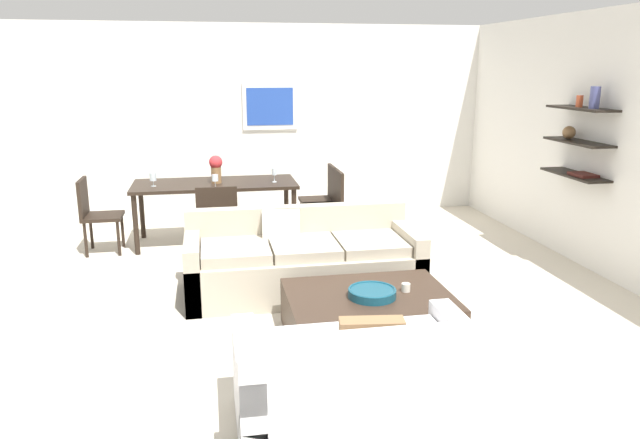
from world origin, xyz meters
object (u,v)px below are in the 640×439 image
sofa_beige (303,263)px  wine_glass_foot (215,178)px  dining_chair_foot (217,219)px  centerpiece_vase (216,168)px  dining_table (215,188)px  loveseat_white (361,385)px  dining_chair_right_far (324,195)px  wine_glass_right_near (274,172)px  coffee_table (368,316)px  candle_jar (406,287)px  dining_chair_left_near (94,211)px  wine_glass_left_near (153,177)px  dining_chair_right_near (330,201)px  decorative_bowl (372,293)px

sofa_beige → wine_glass_foot: 1.80m
dining_chair_foot → centerpiece_vase: bearing=88.6°
dining_chair_foot → dining_table: bearing=90.0°
centerpiece_vase → loveseat_white: bearing=-79.9°
dining_chair_right_far → wine_glass_right_near: size_ratio=5.11×
coffee_table → wine_glass_foot: 2.95m
loveseat_white → wine_glass_foot: (-0.76, 3.85, 0.57)m
sofa_beige → candle_jar: 1.31m
dining_chair_left_near → wine_glass_left_near: size_ratio=5.39×
centerpiece_vase → dining_chair_right_near: bearing=-6.5°
wine_glass_foot → coffee_table: bearing=-66.7°
wine_glass_foot → wine_glass_left_near: size_ratio=0.99×
dining_chair_right_near → wine_glass_right_near: 0.77m
dining_chair_left_near → wine_glass_left_near: (0.67, 0.09, 0.36)m
dining_table → wine_glass_right_near: wine_glass_right_near is taller
loveseat_white → wine_glass_foot: size_ratio=9.06×
coffee_table → centerpiece_vase: centerpiece_vase is taller
coffee_table → dining_chair_foot: size_ratio=1.47×
coffee_table → wine_glass_left_near: wine_glass_left_near is taller
loveseat_white → dining_chair_right_far: bearing=81.9°
wine_glass_right_near → centerpiece_vase: 0.70m
decorative_bowl → dining_chair_right_far: dining_chair_right_far is taller
decorative_bowl → candle_jar: bearing=13.0°
decorative_bowl → dining_chair_foot: (-1.14, 2.25, 0.09)m
dining_chair_left_near → wine_glass_right_near: wine_glass_right_near is taller
sofa_beige → dining_chair_left_near: size_ratio=2.51×
candle_jar → wine_glass_foot: wine_glass_foot is taller
decorative_bowl → dining_chair_right_far: bearing=85.7°
dining_chair_right_far → wine_glass_right_near: wine_glass_right_near is taller
dining_chair_right_far → dining_chair_right_near: size_ratio=1.00×
dining_chair_right_near → loveseat_white: bearing=-98.9°
decorative_bowl → dining_chair_right_near: dining_chair_right_near is taller
dining_table → dining_chair_right_far: size_ratio=2.23×
decorative_bowl → sofa_beige: bearing=106.9°
dining_chair_right_near → dining_chair_left_near: 2.78m
dining_chair_foot → dining_chair_left_near: bearing=155.3°
dining_chair_right_far → centerpiece_vase: bearing=-170.7°
coffee_table → dining_chair_left_near: dining_chair_left_near is taller
candle_jar → dining_table: size_ratio=0.04×
decorative_bowl → wine_glass_left_near: wine_glass_left_near is taller
candle_jar → wine_glass_right_near: (-0.72, 2.90, 0.46)m
decorative_bowl → dining_chair_left_near: dining_chair_left_near is taller
dining_chair_right_far → dining_chair_right_near: bearing=-90.0°
dining_table → centerpiece_vase: 0.26m
wine_glass_foot → candle_jar: bearing=-61.4°
dining_chair_right_far → dining_chair_left_near: bearing=-172.2°
dining_chair_foot → dining_chair_left_near: (-1.39, 0.64, 0.00)m
wine_glass_right_near → dining_chair_foot: bearing=-134.7°
sofa_beige → wine_glass_left_near: (-1.50, 1.78, 0.57)m
candle_jar → centerpiece_vase: bearing=115.6°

